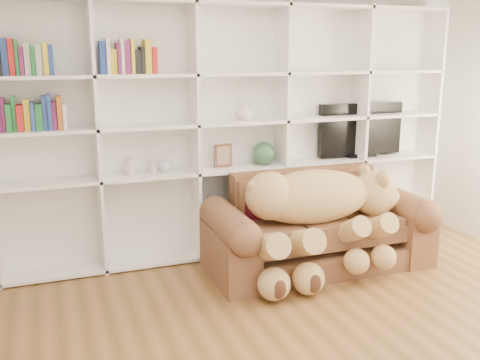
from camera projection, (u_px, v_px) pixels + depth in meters
name	position (u px, v px, depth m)	size (l,w,h in m)	color
wall_back	(232.00, 114.00, 5.25)	(5.00, 0.02, 2.70)	silver
bookshelf	(213.00, 122.00, 5.05)	(4.43, 0.35, 2.40)	white
sofa	(317.00, 232.00, 4.95)	(2.04, 0.88, 0.86)	brown
teddy_bear	(318.00, 209.00, 4.70)	(1.62, 0.86, 0.94)	#DCB26E
throw_pillow	(265.00, 202.00, 4.85)	(0.38, 0.12, 0.38)	maroon
gift_box	(374.00, 244.00, 5.19)	(0.34, 0.32, 0.27)	red
tv	(360.00, 130.00, 5.62)	(0.96, 0.18, 0.57)	black
picture_frame	(223.00, 155.00, 5.10)	(0.18, 0.03, 0.22)	brown
green_vase	(264.00, 153.00, 5.24)	(0.22, 0.22, 0.22)	#32623F
figurine_tall	(130.00, 167.00, 4.81)	(0.07, 0.07, 0.15)	beige
figurine_short	(153.00, 167.00, 4.89)	(0.06, 0.06, 0.11)	beige
snow_globe	(165.00, 166.00, 4.92)	(0.11, 0.11, 0.11)	silver
shelf_vase	(245.00, 111.00, 5.08)	(0.16, 0.16, 0.17)	silver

